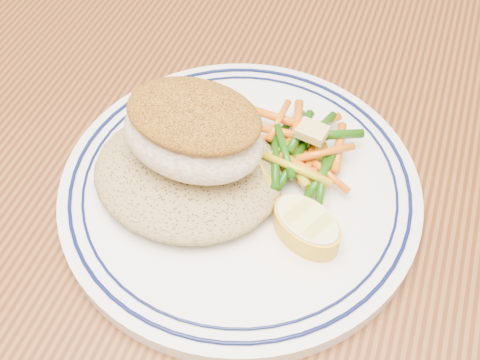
% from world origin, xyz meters
% --- Properties ---
extents(dining_table, '(1.50, 0.90, 0.75)m').
position_xyz_m(dining_table, '(0.00, 0.00, 0.65)').
color(dining_table, '#4A240E').
rests_on(dining_table, ground).
extents(plate, '(0.29, 0.29, 0.02)m').
position_xyz_m(plate, '(0.05, 0.04, 0.76)').
color(plate, white).
rests_on(plate, dining_table).
extents(rice_pilaf, '(0.15, 0.13, 0.03)m').
position_xyz_m(rice_pilaf, '(0.01, 0.02, 0.78)').
color(rice_pilaf, olive).
rests_on(rice_pilaf, plate).
extents(fish_fillet, '(0.12, 0.09, 0.06)m').
position_xyz_m(fish_fillet, '(0.01, 0.03, 0.82)').
color(fish_fillet, '#F4E4CA').
rests_on(fish_fillet, rice_pilaf).
extents(vegetable_pile, '(0.10, 0.11, 0.03)m').
position_xyz_m(vegetable_pile, '(0.08, 0.07, 0.78)').
color(vegetable_pile, gold).
rests_on(vegetable_pile, plate).
extents(butter_pat, '(0.03, 0.02, 0.01)m').
position_xyz_m(butter_pat, '(0.09, 0.08, 0.80)').
color(butter_pat, '#DBC16B').
rests_on(butter_pat, vegetable_pile).
extents(lemon_wedge, '(0.07, 0.07, 0.02)m').
position_xyz_m(lemon_wedge, '(0.11, 0.01, 0.78)').
color(lemon_wedge, yellow).
rests_on(lemon_wedge, plate).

